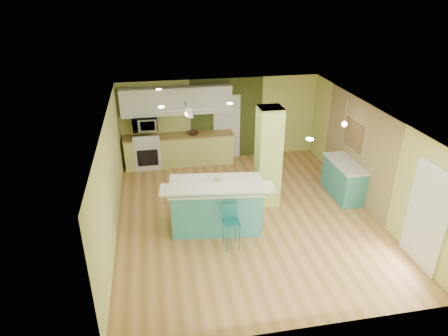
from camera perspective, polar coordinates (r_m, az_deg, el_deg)
The scene contains 23 objects.
floor at distance 9.67m, azimuth 3.08°, elevation -6.75°, with size 6.00×7.00×0.01m, color #A27038.
ceiling at distance 8.59m, azimuth 3.47°, elevation 7.52°, with size 6.00×7.00×0.01m, color white.
wall_back at distance 12.24m, azimuth -0.56°, elevation 6.98°, with size 6.00×0.01×2.50m, color #C9CE6E.
wall_front at distance 6.23m, azimuth 10.96°, elevation -13.94°, with size 6.00×0.01×2.50m, color #C9CE6E.
wall_left at distance 8.90m, azimuth -15.92°, elevation -1.56°, with size 0.01×7.00×2.50m, color #C9CE6E.
wall_right at distance 10.15m, azimuth 20.00°, elevation 1.30°, with size 0.01×7.00×2.50m, color #C9CE6E.
wood_panel at distance 10.62m, azimuth 18.39°, elevation 2.61°, with size 0.02×3.40×2.50m, color #8F7852.
olive_accent at distance 12.26m, azimuth 0.38°, elevation 7.01°, with size 2.20×0.02×2.50m, color #3C481C.
interior_door at distance 12.32m, azimuth 0.40°, elevation 5.87°, with size 0.82×0.05×2.00m, color white.
french_door at distance 8.55m, azimuth 26.95°, elevation -6.27°, with size 0.04×1.08×2.10m, color white.
column at distance 9.66m, azimuth 6.33°, elevation 1.53°, with size 0.55×0.55×2.50m, color #B0C35A.
kitchen_run at distance 12.09m, azimuth -6.38°, elevation 2.63°, with size 3.25×0.63×0.94m.
stove at distance 12.07m, azimuth -10.87°, elevation 2.21°, with size 0.76×0.66×1.08m.
upper_cabinets at distance 11.71m, azimuth -6.78°, elevation 9.52°, with size 3.20×0.34×0.80m, color white.
microwave at distance 11.76m, azimuth -11.23°, elevation 6.21°, with size 0.70×0.48×0.39m, color white.
ceiling_fan at distance 10.43m, azimuth -5.16°, elevation 8.30°, with size 1.41×1.41×0.61m.
pendant_lamp at distance 10.37m, azimuth 16.84°, elevation 6.05°, with size 0.14×0.14×0.69m.
wall_decor at distance 10.66m, azimuth 18.01°, elevation 4.51°, with size 0.03×0.90×0.70m, color brown.
peninsula at distance 8.94m, azimuth -1.09°, elevation -5.26°, with size 2.40×1.51×1.26m.
bar_stool at distance 8.29m, azimuth 0.94°, elevation -7.33°, with size 0.35×0.35×0.99m.
side_counter at distance 10.73m, azimuth 16.70°, elevation -1.52°, with size 0.62×1.45×0.93m.
fruit_bowl at distance 11.92m, azimuth -4.47°, elevation 5.00°, with size 0.32×0.32×0.08m, color #3D2519.
canister at distance 8.76m, azimuth -0.83°, elevation -1.58°, with size 0.13×0.13×0.14m, color gold.
Camera 1 is at (-1.98, -7.92, 5.18)m, focal length 32.00 mm.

